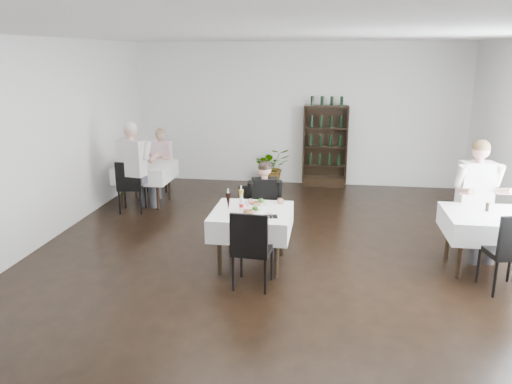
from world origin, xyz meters
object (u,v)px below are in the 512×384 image
Objects in this scene: wine_shelf at (325,147)px; main_table at (252,221)px; diner_main at (265,200)px; potted_tree at (272,167)px.

main_table is (-0.90, -4.31, -0.23)m from wine_shelf.
wine_shelf reaches higher than diner_main.
potted_tree is 0.64× the size of diner_main.
wine_shelf is 1.20m from potted_tree.
diner_main is (-0.80, -3.75, -0.09)m from wine_shelf.
diner_main is at bearing 80.19° from main_table.
potted_tree is (-0.22, 4.20, -0.21)m from main_table.
wine_shelf reaches higher than potted_tree.
diner_main is (0.31, -3.63, 0.34)m from potted_tree.
diner_main is (0.10, 0.57, 0.13)m from main_table.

